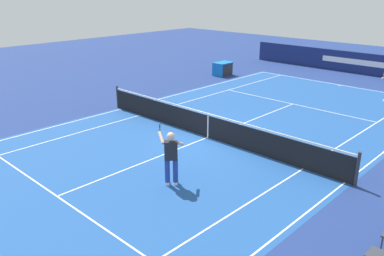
% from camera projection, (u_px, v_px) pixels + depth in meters
% --- Properties ---
extents(ground_plane, '(60.00, 60.00, 0.00)m').
position_uv_depth(ground_plane, '(208.00, 137.00, 15.58)').
color(ground_plane, navy).
extents(court_slab, '(24.20, 11.40, 0.00)m').
position_uv_depth(court_slab, '(208.00, 137.00, 15.58)').
color(court_slab, '#1E4C93').
rests_on(court_slab, ground_plane).
extents(court_line_markings, '(23.85, 11.05, 0.01)m').
position_uv_depth(court_line_markings, '(208.00, 137.00, 15.58)').
color(court_line_markings, white).
rests_on(court_line_markings, ground_plane).
extents(tennis_net, '(0.10, 11.70, 1.08)m').
position_uv_depth(tennis_net, '(208.00, 125.00, 15.42)').
color(tennis_net, '#2D2D33').
rests_on(tennis_net, ground_plane).
extents(stadium_barrier, '(0.26, 17.00, 1.40)m').
position_uv_depth(stadium_barrier, '(369.00, 64.00, 26.18)').
color(stadium_barrier, navy).
rests_on(stadium_barrier, ground_plane).
extents(tennis_player_near, '(0.75, 1.14, 1.70)m').
position_uv_depth(tennis_player_near, '(171.00, 155.00, 11.62)').
color(tennis_player_near, navy).
rests_on(tennis_player_near, ground_plane).
extents(tennis_ball, '(0.07, 0.07, 0.07)m').
position_uv_depth(tennis_ball, '(282.00, 155.00, 13.84)').
color(tennis_ball, '#CCE01E').
rests_on(tennis_ball, ground_plane).
extents(spectator_chair_2, '(0.44, 0.44, 0.88)m').
position_uv_depth(spectator_chair_2, '(384.00, 255.00, 7.97)').
color(spectator_chair_2, '#38383D').
rests_on(spectator_chair_2, ground_plane).
extents(equipment_cart_tarped, '(1.25, 0.84, 0.85)m').
position_uv_depth(equipment_cart_tarped, '(223.00, 69.00, 26.18)').
color(equipment_cart_tarped, '#2D2D33').
rests_on(equipment_cart_tarped, ground_plane).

